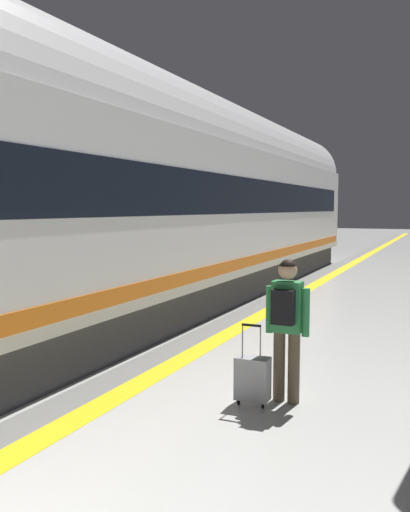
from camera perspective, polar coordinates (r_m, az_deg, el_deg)
safety_line_strip at (r=11.07m, az=5.57°, el=-6.47°), size 0.36×80.00×0.01m
tactile_edge_band at (r=11.18m, az=3.93°, el=-6.34°), size 0.64×80.00×0.01m
high_speed_train at (r=9.35m, az=-12.67°, el=6.71°), size 2.94×30.96×4.97m
passenger_near at (r=6.19m, az=8.65°, el=-6.54°), size 0.51×0.32×1.65m
suitcase_near at (r=6.24m, az=5.07°, el=-12.80°), size 0.39×0.25×0.94m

